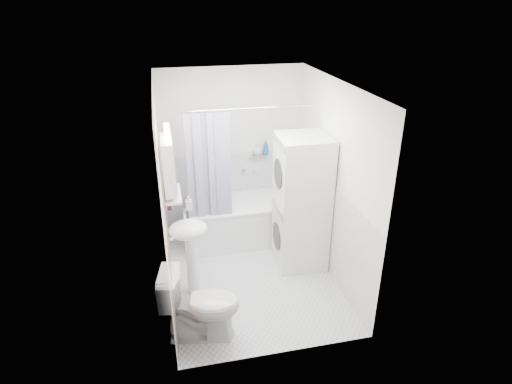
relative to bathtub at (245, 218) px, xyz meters
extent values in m
plane|color=silver|center=(-0.10, -0.92, -0.33)|extent=(2.60, 2.60, 0.00)
plane|color=white|center=(-0.10, 0.38, 0.87)|extent=(2.00, 0.00, 2.00)
plane|color=white|center=(-0.10, -2.22, 0.87)|extent=(2.00, 0.00, 2.00)
plane|color=white|center=(-1.10, -0.92, 0.87)|extent=(0.00, 2.60, 2.60)
plane|color=white|center=(0.90, -0.92, 0.87)|extent=(0.00, 2.60, 2.60)
plane|color=white|center=(-0.10, -0.92, 2.07)|extent=(2.60, 2.60, 0.00)
plane|color=white|center=(-0.10, 0.37, 0.27)|extent=(1.98, 0.00, 1.98)
plane|color=white|center=(-1.09, -0.92, 0.27)|extent=(0.00, 2.58, 2.58)
plane|color=white|center=(0.89, -0.92, 0.27)|extent=(0.00, 2.58, 2.58)
plane|color=brown|center=(-1.08, -1.80, 0.67)|extent=(0.00, 2.00, 2.00)
cylinder|color=silver|center=(-1.05, -1.47, 0.67)|extent=(0.04, 0.04, 0.04)
cube|color=white|center=(0.00, 0.00, -0.05)|extent=(1.57, 0.73, 0.58)
cube|color=white|center=(0.00, 0.00, 0.26)|extent=(1.59, 0.75, 0.03)
cube|color=silver|center=(0.00, 0.00, 0.14)|extent=(1.39, 0.55, 0.20)
cylinder|color=silver|center=(0.20, 0.33, 0.59)|extent=(0.04, 0.12, 0.04)
cylinder|color=silver|center=(0.00, -0.32, 1.67)|extent=(1.77, 0.02, 0.02)
cube|color=#141548|center=(-0.74, -0.32, 0.92)|extent=(0.10, 0.02, 1.45)
cube|color=#141548|center=(-0.65, -0.32, 0.92)|extent=(0.10, 0.02, 1.45)
cube|color=#141548|center=(-0.56, -0.32, 0.92)|extent=(0.10, 0.02, 1.45)
cube|color=#141548|center=(-0.47, -0.32, 0.92)|extent=(0.10, 0.02, 1.45)
cube|color=#141548|center=(-0.38, -0.32, 0.92)|extent=(0.10, 0.02, 1.45)
cube|color=#141548|center=(-0.29, -0.32, 0.92)|extent=(0.10, 0.02, 1.45)
ellipsoid|color=white|center=(-0.86, -1.05, 0.52)|extent=(0.44, 0.37, 0.20)
cylinder|color=white|center=(-0.84, -1.05, 0.04)|extent=(0.14, 0.14, 0.75)
cylinder|color=silver|center=(-0.88, -0.91, 0.64)|extent=(0.03, 0.03, 0.14)
cylinder|color=silver|center=(-0.88, -0.95, 0.70)|extent=(0.02, 0.10, 0.02)
cube|color=white|center=(-1.01, -0.82, 1.22)|extent=(0.12, 0.50, 0.60)
cube|color=white|center=(-0.94, -0.82, 1.22)|extent=(0.01, 0.47, 0.57)
cube|color=#FFEABF|center=(-0.99, -0.82, 1.60)|extent=(0.06, 0.45, 0.06)
cube|color=silver|center=(-0.99, -0.82, 0.87)|extent=(0.18, 0.54, 0.02)
cube|color=silver|center=(0.25, 0.32, 0.82)|extent=(0.22, 0.06, 0.02)
cube|color=maroon|center=(-1.04, -0.47, 0.94)|extent=(0.05, 0.32, 0.75)
cube|color=maroon|center=(-1.01, -0.47, 1.28)|extent=(0.03, 0.28, 0.08)
cylinder|color=silver|center=(-1.05, -0.47, 1.32)|extent=(0.02, 0.04, 0.02)
cube|color=white|center=(0.58, -0.72, 0.10)|extent=(0.63, 0.63, 0.87)
cylinder|color=#2D2D33|center=(0.27, -0.72, 0.09)|extent=(0.03, 0.37, 0.37)
cube|color=gray|center=(0.27, -0.72, 0.48)|extent=(0.03, 0.55, 0.08)
cube|color=white|center=(0.58, -0.72, 0.97)|extent=(0.63, 0.63, 0.87)
cylinder|color=#2D2D33|center=(0.27, -0.72, 0.96)|extent=(0.03, 0.37, 0.37)
cube|color=gray|center=(0.27, -0.72, 1.35)|extent=(0.03, 0.55, 0.08)
imported|color=white|center=(-0.82, -1.80, 0.05)|extent=(0.86, 0.59, 0.78)
imported|color=gray|center=(-0.81, -0.67, 0.62)|extent=(0.08, 0.17, 0.08)
imported|color=gray|center=(-0.99, -0.97, 0.91)|extent=(0.07, 0.18, 0.07)
imported|color=gray|center=(-0.99, -0.70, 0.93)|extent=(0.10, 0.09, 0.10)
imported|color=gray|center=(0.25, 0.32, 0.89)|extent=(0.13, 0.17, 0.13)
imported|color=#255B94|center=(0.37, 0.32, 0.87)|extent=(0.08, 0.21, 0.08)
camera|label=1|loc=(-1.02, -5.28, 2.92)|focal=30.00mm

